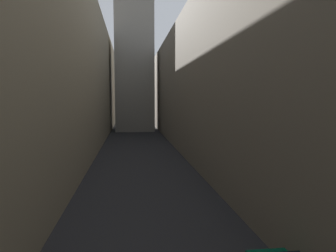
# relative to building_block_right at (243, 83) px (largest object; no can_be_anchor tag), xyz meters

# --- Properties ---
(ground_plane) EXTENTS (264.00, 264.00, 0.00)m
(ground_plane) POSITION_rel_building_block_right_xyz_m (-12.83, -2.00, -9.25)
(ground_plane) COLOR #232326
(building_block_left) EXTENTS (12.12, 108.00, 21.31)m
(building_block_left) POSITION_rel_building_block_right_xyz_m (-24.40, 0.00, 1.41)
(building_block_left) COLOR gray
(building_block_left) RESTS_ON ground
(building_block_right) EXTENTS (14.67, 108.00, 18.49)m
(building_block_right) POSITION_rel_building_block_right_xyz_m (0.00, 0.00, 0.00)
(building_block_right) COLOR #756B5B
(building_block_right) RESTS_ON ground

